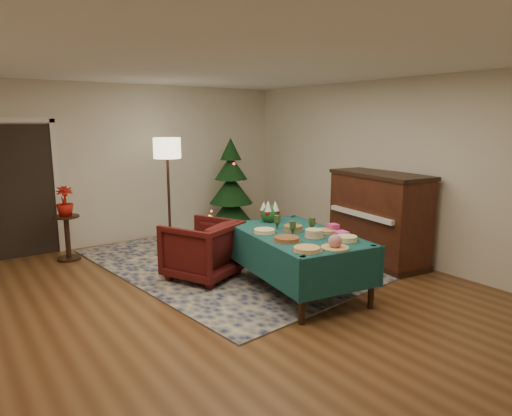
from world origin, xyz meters
TOP-DOWN VIEW (x-y plane):
  - room_shell at (0.00, 0.00)m, footprint 7.00×7.00m
  - doorway at (-1.60, 3.48)m, footprint 1.08×0.04m
  - rug at (0.87, 1.40)m, footprint 3.63×4.52m
  - buffet_table at (0.88, -0.06)m, footprint 1.37×2.03m
  - platter_0 at (0.46, -0.71)m, footprint 0.33×0.33m
  - platter_1 at (0.77, -0.82)m, footprint 0.31×0.31m
  - platter_2 at (1.10, -0.67)m, footprint 0.28×0.28m
  - platter_3 at (0.54, -0.28)m, footprint 0.34×0.34m
  - platter_4 at (0.90, -0.33)m, footprint 0.24×0.24m
  - platter_5 at (1.19, -0.25)m, footprint 0.27×0.27m
  - platter_6 at (0.56, 0.18)m, footprint 0.30×0.30m
  - platter_7 at (0.92, 0.07)m, footprint 0.28×0.28m
  - goblet_0 at (0.83, 0.27)m, footprint 0.08×0.08m
  - goblet_1 at (1.10, -0.08)m, footprint 0.08×0.08m
  - goblet_2 at (0.78, -0.09)m, footprint 0.08×0.08m
  - napkin_stack at (1.28, -0.41)m, footprint 0.17×0.17m
  - gift_box at (1.30, -0.25)m, footprint 0.13×0.13m
  - centerpiece at (1.01, 0.67)m, footprint 0.26×0.27m
  - armchair at (0.14, 1.01)m, footprint 1.10×1.07m
  - floor_lamp at (0.45, 2.69)m, footprint 0.44×0.44m
  - side_table at (-1.12, 2.93)m, footprint 0.38×0.38m
  - potted_plant at (-1.12, 2.93)m, footprint 0.25×0.44m
  - christmas_tree at (1.79, 2.90)m, footprint 1.05×1.05m
  - piano at (2.65, 0.16)m, footprint 0.91×1.63m

SIDE VIEW (x-z plane):
  - rug at x=0.87m, z-range 0.00..0.02m
  - side_table at x=-1.12m, z-range -0.01..0.68m
  - armchair at x=0.14m, z-range 0.00..0.87m
  - buffet_table at x=0.88m, z-range 0.22..0.96m
  - piano at x=2.65m, z-range -0.01..1.33m
  - platter_5 at x=1.19m, z-range 0.73..0.77m
  - napkin_stack at x=1.28m, z-range 0.74..0.77m
  - platter_0 at x=0.46m, z-range 0.73..0.78m
  - platter_3 at x=0.54m, z-range 0.73..0.78m
  - platter_6 at x=0.56m, z-range 0.73..0.78m
  - platter_2 at x=1.10m, z-range 0.73..0.79m
  - platter_7 at x=0.92m, z-range 0.73..0.80m
  - platter_4 at x=0.90m, z-range 0.73..0.83m
  - gift_box at x=1.30m, z-range 0.74..0.83m
  - platter_1 at x=0.77m, z-range 0.72..0.88m
  - christmas_tree at x=1.79m, z-range -0.09..1.69m
  - potted_plant at x=-1.12m, z-range 0.69..0.93m
  - goblet_0 at x=0.83m, z-range 0.74..0.91m
  - goblet_1 at x=1.10m, z-range 0.74..0.91m
  - goblet_2 at x=0.78m, z-range 0.74..0.91m
  - centerpiece at x=1.01m, z-range 0.71..1.02m
  - doorway at x=-1.60m, z-range 0.02..2.18m
  - room_shell at x=0.00m, z-range -2.15..4.85m
  - floor_lamp at x=0.45m, z-range 0.63..2.45m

